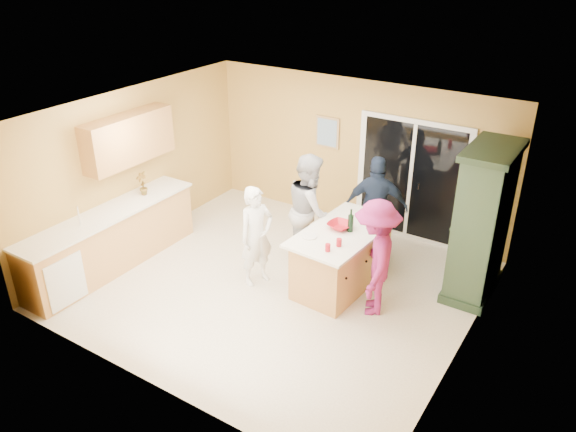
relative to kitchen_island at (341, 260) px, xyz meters
The scene contains 22 objects.
floor 1.05m from the kitchen_island, 146.65° to the right, with size 5.50×5.50×0.00m, color silver.
ceiling 2.37m from the kitchen_island, 146.65° to the right, with size 5.50×5.00×0.10m, color white.
wall_back 2.30m from the kitchen_island, 112.19° to the left, with size 5.50×0.10×2.60m, color #E5BE5E.
wall_front 3.25m from the kitchen_island, 104.86° to the right, with size 5.50×0.10×2.60m, color #E5BE5E.
wall_left 3.70m from the kitchen_island, behind, with size 0.10×5.00×2.60m, color #E5BE5E.
wall_right 2.20m from the kitchen_island, 15.21° to the right, with size 0.10×5.00×2.60m, color #E5BE5E.
left_cabinet_run 3.62m from the kitchen_island, 154.10° to the right, with size 0.65×3.05×1.24m.
upper_cabinets 3.75m from the kitchen_island, 167.82° to the right, with size 0.35×1.60×0.75m, color tan.
sliding_door 2.05m from the kitchen_island, 82.75° to the left, with size 1.90×0.07×2.10m.
framed_picture 2.65m from the kitchen_island, 124.80° to the left, with size 0.46×0.04×0.56m.
kitchen_island is the anchor object (origin of this frame).
green_hutch 2.02m from the kitchen_island, 28.28° to the left, with size 0.64×1.21×2.22m.
woman_white 1.29m from the kitchen_island, 152.15° to the right, with size 0.56×0.37×1.53m, color white.
woman_grey 0.95m from the kitchen_island, 154.79° to the left, with size 0.88×0.68×1.80m, color #AFAFB2.
woman_navy 1.16m from the kitchen_island, 88.65° to the left, with size 0.99×0.41×1.69m, color #1A243A.
woman_magenta 0.84m from the kitchen_island, 25.93° to the right, with size 1.07×0.62×1.66m, color #861D53.
serving_bowl 0.53m from the kitchen_island, 150.43° to the left, with size 0.34×0.34×0.08m, color #A9121E.
tulip_vase 3.40m from the kitchen_island, 168.29° to the right, with size 0.21×0.14×0.40m, color #B52912.
tumbler_near 0.83m from the kitchen_island, 80.88° to the right, with size 0.07×0.07×0.10m, color #A9121E.
tumbler_far 0.71m from the kitchen_island, 69.26° to the right, with size 0.08×0.08×0.11m, color #A9121E.
wine_bottle 0.63m from the kitchen_island, 19.69° to the left, with size 0.08×0.08×0.35m.
white_plate 0.72m from the kitchen_island, 126.19° to the right, with size 0.22×0.22×0.01m, color silver.
Camera 1 is at (3.94, -5.84, 4.66)m, focal length 35.00 mm.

